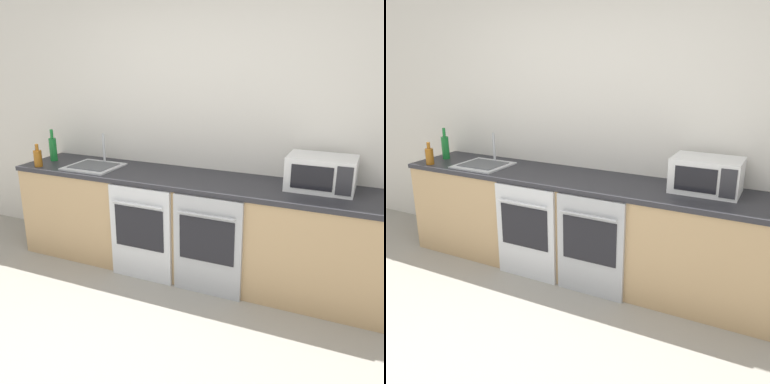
% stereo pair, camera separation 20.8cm
% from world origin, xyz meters
% --- Properties ---
extents(wall_back, '(10.00, 0.06, 2.60)m').
position_xyz_m(wall_back, '(0.00, 2.01, 1.30)').
color(wall_back, silver).
rests_on(wall_back, ground_plane).
extents(counter_back, '(3.42, 0.67, 0.88)m').
position_xyz_m(counter_back, '(0.00, 1.66, 0.44)').
color(counter_back, tan).
rests_on(counter_back, ground_plane).
extents(oven_left, '(0.58, 0.06, 0.84)m').
position_xyz_m(oven_left, '(-0.36, 1.32, 0.43)').
color(oven_left, silver).
rests_on(oven_left, ground_plane).
extents(oven_right, '(0.58, 0.06, 0.84)m').
position_xyz_m(oven_right, '(0.26, 1.32, 0.43)').
color(oven_right, '#A8AAAF').
rests_on(oven_right, ground_plane).
extents(microwave, '(0.51, 0.34, 0.27)m').
position_xyz_m(microwave, '(1.03, 1.75, 1.02)').
color(microwave, silver).
rests_on(microwave, counter_back).
extents(bottle_amber, '(0.08, 0.08, 0.21)m').
position_xyz_m(bottle_amber, '(-1.50, 1.41, 0.97)').
color(bottle_amber, '#8C5114').
rests_on(bottle_amber, counter_back).
extents(bottle_green, '(0.07, 0.07, 0.31)m').
position_xyz_m(bottle_green, '(-1.53, 1.66, 1.00)').
color(bottle_green, '#19722D').
rests_on(bottle_green, counter_back).
extents(sink, '(0.47, 0.43, 0.29)m').
position_xyz_m(sink, '(-1.01, 1.60, 0.90)').
color(sink, '#B7BABF').
rests_on(sink, counter_back).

